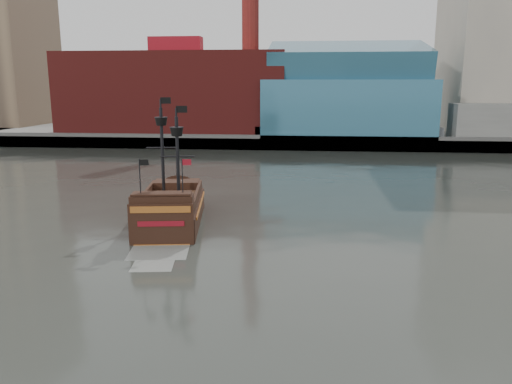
# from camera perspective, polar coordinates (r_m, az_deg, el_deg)

# --- Properties ---
(ground) EXTENTS (400.00, 400.00, 0.00)m
(ground) POSITION_cam_1_polar(r_m,az_deg,el_deg) (26.49, -1.21, -12.56)
(ground) COLOR #272A25
(ground) RESTS_ON ground
(promenade_far) EXTENTS (220.00, 60.00, 2.00)m
(promenade_far) POSITION_cam_1_polar(r_m,az_deg,el_deg) (116.37, 4.32, 7.11)
(promenade_far) COLOR slate
(promenade_far) RESTS_ON ground
(seawall) EXTENTS (220.00, 1.00, 2.60)m
(seawall) POSITION_cam_1_polar(r_m,az_deg,el_deg) (86.99, 3.80, 5.63)
(seawall) COLOR #4C4C49
(seawall) RESTS_ON ground
(skyline) EXTENTS (149.00, 45.00, 62.00)m
(skyline) POSITION_cam_1_polar(r_m,az_deg,el_deg) (109.32, 7.31, 19.10)
(skyline) COLOR #7A6249
(skyline) RESTS_ON promenade_far
(pirate_ship) EXTENTS (6.35, 14.98, 10.86)m
(pirate_ship) POSITION_cam_1_polar(r_m,az_deg,el_deg) (41.01, -9.69, -2.29)
(pirate_ship) COLOR black
(pirate_ship) RESTS_ON ground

